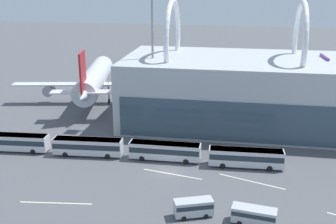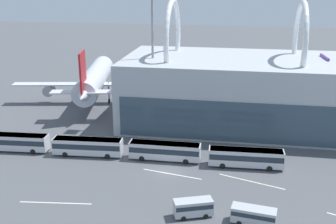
# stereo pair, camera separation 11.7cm
# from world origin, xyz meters

# --- Properties ---
(ground_plane) EXTENTS (440.00, 440.00, 0.00)m
(ground_plane) POSITION_xyz_m (0.00, 0.00, 0.00)
(ground_plane) COLOR #515459
(airliner_at_gate_near) EXTENTS (41.12, 38.67, 15.70)m
(airliner_at_gate_near) POSITION_xyz_m (-25.73, 37.54, 6.03)
(airliner_at_gate_near) COLOR silver
(airliner_at_gate_near) RESTS_ON ground_plane
(airliner_at_gate_far) EXTENTS (33.49, 36.03, 15.20)m
(airliner_at_gate_far) POSITION_xyz_m (27.82, 43.26, 5.24)
(airliner_at_gate_far) COLOR silver
(airliner_at_gate_far) RESTS_ON ground_plane
(shuttle_bus_0) EXTENTS (12.89, 3.50, 3.21)m
(shuttle_bus_0) POSITION_xyz_m (-29.82, 3.95, 1.89)
(shuttle_bus_0) COLOR silver
(shuttle_bus_0) RESTS_ON ground_plane
(shuttle_bus_1) EXTENTS (12.89, 3.52, 3.21)m
(shuttle_bus_1) POSITION_xyz_m (-15.54, 4.26, 1.89)
(shuttle_bus_1) COLOR silver
(shuttle_bus_1) RESTS_ON ground_plane
(shuttle_bus_2) EXTENTS (12.76, 2.82, 3.21)m
(shuttle_bus_2) POSITION_xyz_m (-1.26, 4.68, 1.89)
(shuttle_bus_2) COLOR silver
(shuttle_bus_2) RESTS_ON ground_plane
(shuttle_bus_3) EXTENTS (12.83, 3.15, 3.21)m
(shuttle_bus_3) POSITION_xyz_m (13.01, 4.21, 1.89)
(shuttle_bus_3) COLOR silver
(shuttle_bus_3) RESTS_ON ground_plane
(service_van_foreground) EXTENTS (5.69, 3.70, 2.46)m
(service_van_foreground) POSITION_xyz_m (5.88, -12.91, 1.44)
(service_van_foreground) COLOR #B2B7BC
(service_van_foreground) RESTS_ON ground_plane
(service_van_crossing) EXTENTS (6.13, 2.91, 2.37)m
(service_van_crossing) POSITION_xyz_m (14.01, -13.46, 1.39)
(service_van_crossing) COLOR #B2B7BC
(service_van_crossing) RESTS_ON ground_plane
(floodlight_mast) EXTENTS (2.57, 2.57, 32.43)m
(floodlight_mast) POSITION_xyz_m (-7.41, 24.21, 21.31)
(floodlight_mast) COLOR gray
(floodlight_mast) RESTS_ON ground_plane
(lane_stripe_0) EXTENTS (10.49, 3.84, 0.01)m
(lane_stripe_0) POSITION_xyz_m (13.94, -1.16, 0.00)
(lane_stripe_0) COLOR silver
(lane_stripe_0) RESTS_ON ground_plane
(lane_stripe_2) EXTENTS (10.22, 2.34, 0.01)m
(lane_stripe_2) POSITION_xyz_m (0.92, -0.74, 0.00)
(lane_stripe_2) COLOR silver
(lane_stripe_2) RESTS_ON ground_plane
(lane_stripe_3) EXTENTS (10.62, 1.43, 0.01)m
(lane_stripe_3) POSITION_xyz_m (-14.28, -12.88, 0.00)
(lane_stripe_3) COLOR silver
(lane_stripe_3) RESTS_ON ground_plane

